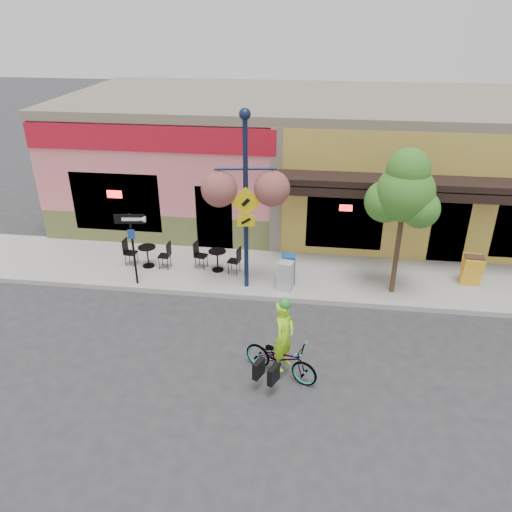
{
  "coord_description": "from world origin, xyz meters",
  "views": [
    {
      "loc": [
        0.32,
        -11.37,
        7.44
      ],
      "look_at": [
        -1.24,
        0.5,
        1.4
      ],
      "focal_mm": 35.0,
      "sensor_mm": 36.0,
      "label": 1
    }
  ],
  "objects": [
    {
      "name": "cyclist_rider",
      "position": [
        -0.23,
        -2.56,
        0.83
      ],
      "size": [
        0.61,
        0.71,
        1.65
      ],
      "primitive_type": "imported",
      "rotation": [
        0.0,
        0.0,
        1.15
      ],
      "color": "#A9FF1A",
      "rests_on": "ground"
    },
    {
      "name": "bicycle",
      "position": [
        -0.28,
        -2.56,
        0.47
      ],
      "size": [
        1.88,
        1.29,
        0.93
      ],
      "primitive_type": "imported",
      "rotation": [
        0.0,
        0.0,
        1.15
      ],
      "color": "maroon",
      "rests_on": "ground"
    },
    {
      "name": "building",
      "position": [
        0.0,
        7.5,
        2.25
      ],
      "size": [
        18.2,
        8.2,
        4.5
      ],
      "primitive_type": null,
      "color": "#DC6D75",
      "rests_on": "ground"
    },
    {
      "name": "one_way_sign",
      "position": [
        -4.78,
        0.75,
        1.24
      ],
      "size": [
        0.86,
        0.29,
        2.19
      ],
      "primitive_type": null,
      "rotation": [
        0.0,
        0.0,
        0.13
      ],
      "color": "black",
      "rests_on": "sidewalk"
    },
    {
      "name": "cafe_set_right",
      "position": [
        -2.6,
        1.85,
        0.58
      ],
      "size": [
        1.55,
        0.99,
        0.86
      ],
      "primitive_type": null,
      "rotation": [
        0.0,
        0.0,
        -0.2
      ],
      "color": "black",
      "rests_on": "sidewalk"
    },
    {
      "name": "cafe_set_left",
      "position": [
        -4.79,
        1.82,
        0.59
      ],
      "size": [
        1.49,
        0.8,
        0.87
      ],
      "primitive_type": null,
      "rotation": [
        0.0,
        0.0,
        -0.05
      ],
      "color": "black",
      "rests_on": "sidewalk"
    },
    {
      "name": "sidewalk",
      "position": [
        0.0,
        2.0,
        0.07
      ],
      "size": [
        24.0,
        3.0,
        0.15
      ],
      "primitive_type": "cube",
      "color": "#9E9B93",
      "rests_on": "ground"
    },
    {
      "name": "newspaper_box_grey",
      "position": [
        -0.46,
        0.98,
        0.58
      ],
      "size": [
        0.47,
        0.44,
        0.86
      ],
      "primitive_type": null,
      "rotation": [
        0.0,
        0.0,
        -0.21
      ],
      "color": "#B5B5B5",
      "rests_on": "sidewalk"
    },
    {
      "name": "ground",
      "position": [
        0.0,
        0.0,
        0.0
      ],
      "size": [
        90.0,
        90.0,
        0.0
      ],
      "primitive_type": "plane",
      "color": "#2D2D30",
      "rests_on": "ground"
    },
    {
      "name": "curb",
      "position": [
        0.0,
        0.55,
        0.07
      ],
      "size": [
        24.0,
        0.12,
        0.15
      ],
      "primitive_type": "cube",
      "color": "#A8A59E",
      "rests_on": "ground"
    },
    {
      "name": "lamp_post",
      "position": [
        -1.59,
        1.03,
        2.67
      ],
      "size": [
        1.69,
        0.88,
        5.05
      ],
      "primitive_type": null,
      "rotation": [
        0.0,
        0.0,
        0.15
      ],
      "color": "#121E3B",
      "rests_on": "sidewalk"
    },
    {
      "name": "newspaper_box_blue",
      "position": [
        -0.41,
        1.39,
        0.6
      ],
      "size": [
        0.41,
        0.37,
        0.9
      ],
      "primitive_type": null,
      "rotation": [
        0.0,
        0.0,
        0.03
      ],
      "color": "#1A4F9D",
      "rests_on": "sidewalk"
    },
    {
      "name": "sandwich_board",
      "position": [
        4.83,
        1.81,
        0.6
      ],
      "size": [
        0.57,
        0.44,
        0.9
      ],
      "primitive_type": null,
      "rotation": [
        0.0,
        0.0,
        -0.07
      ],
      "color": "yellow",
      "rests_on": "sidewalk"
    },
    {
      "name": "street_tree",
      "position": [
        2.55,
        1.25,
        2.24
      ],
      "size": [
        1.71,
        1.71,
        4.17
      ],
      "primitive_type": null,
      "rotation": [
        0.0,
        0.0,
        -0.05
      ],
      "color": "#3D7A26",
      "rests_on": "sidewalk"
    }
  ]
}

